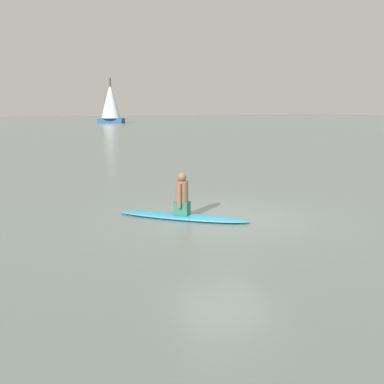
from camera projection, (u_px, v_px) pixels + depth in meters
ground_plane at (224, 218)px, 11.02m from camera, size 400.00×400.00×0.00m
surfboard at (182, 217)px, 11.00m from camera, size 2.93×2.76×0.09m
person_paddler at (182, 196)px, 10.90m from camera, size 0.45×0.44×1.05m
sailboat_far_left at (111, 102)px, 89.99m from camera, size 5.43×5.43×8.91m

